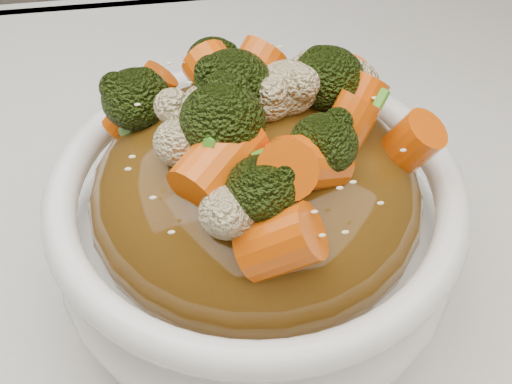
{
  "coord_description": "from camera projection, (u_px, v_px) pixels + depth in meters",
  "views": [
    {
      "loc": [
        -0.03,
        -0.25,
        1.13
      ],
      "look_at": [
        0.01,
        0.04,
        0.83
      ],
      "focal_mm": 50.0,
      "sensor_mm": 36.0,
      "label": 1
    }
  ],
  "objects": [
    {
      "name": "broccoli",
      "position": [
        256.0,
        103.0,
        0.36
      ],
      "size": [
        0.24,
        0.24,
        0.05
      ],
      "primitive_type": null,
      "rotation": [
        0.0,
        0.0,
        0.35
      ],
      "color": "black",
      "rests_on": "sauce_base"
    },
    {
      "name": "bowl",
      "position": [
        256.0,
        233.0,
        0.43
      ],
      "size": [
        0.31,
        0.31,
        0.09
      ],
      "primitive_type": null,
      "rotation": [
        0.0,
        0.0,
        0.35
      ],
      "color": "white",
      "rests_on": "tablecloth"
    },
    {
      "name": "sauce_base",
      "position": [
        256.0,
        196.0,
        0.41
      ],
      "size": [
        0.24,
        0.24,
        0.1
      ],
      "primitive_type": "ellipsoid",
      "rotation": [
        0.0,
        0.0,
        0.35
      ],
      "color": "#53340E",
      "rests_on": "bowl"
    },
    {
      "name": "carrots",
      "position": [
        256.0,
        101.0,
        0.36
      ],
      "size": [
        0.24,
        0.24,
        0.06
      ],
      "primitive_type": null,
      "rotation": [
        0.0,
        0.0,
        0.35
      ],
      "color": "#D95307",
      "rests_on": "sauce_base"
    },
    {
      "name": "sesame_seeds",
      "position": [
        256.0,
        100.0,
        0.36
      ],
      "size": [
        0.22,
        0.22,
        0.01
      ],
      "primitive_type": null,
      "rotation": [
        0.0,
        0.0,
        0.35
      ],
      "color": "beige",
      "rests_on": "sauce_base"
    },
    {
      "name": "scallions",
      "position": [
        256.0,
        100.0,
        0.36
      ],
      "size": [
        0.18,
        0.18,
        0.02
      ],
      "primitive_type": null,
      "rotation": [
        0.0,
        0.0,
        0.35
      ],
      "color": "#469823",
      "rests_on": "sauce_base"
    },
    {
      "name": "cauliflower",
      "position": [
        256.0,
        107.0,
        0.36
      ],
      "size": [
        0.24,
        0.24,
        0.04
      ],
      "primitive_type": null,
      "rotation": [
        0.0,
        0.0,
        0.35
      ],
      "color": "beige",
      "rests_on": "sauce_base"
    },
    {
      "name": "tablecloth",
      "position": [
        242.0,
        348.0,
        0.46
      ],
      "size": [
        1.2,
        0.8,
        0.04
      ],
      "primitive_type": "cube",
      "color": "silver",
      "rests_on": "dining_table"
    }
  ]
}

